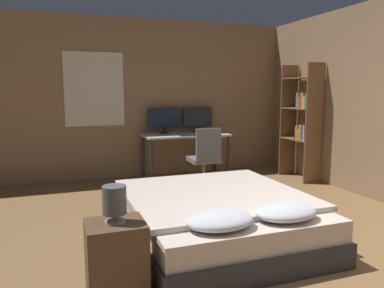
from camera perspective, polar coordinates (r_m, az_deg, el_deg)
ground_plane at (r=3.28m, az=21.03°, el=-19.41°), size 20.00×20.00×0.00m
wall_back at (r=6.73m, az=-3.16°, el=6.93°), size 12.00×0.08×2.70m
bed at (r=3.81m, az=3.91°, el=-11.07°), size 1.72×1.98×0.55m
nightstand at (r=2.88m, az=-11.48°, el=-16.88°), size 0.42×0.37×0.56m
bedside_lamp at (r=2.72m, az=-11.74°, el=-8.50°), size 0.17×0.17×0.27m
desk at (r=6.44m, az=-1.01°, el=0.74°), size 1.46×0.67×0.75m
monitor_left at (r=6.53m, az=-4.29°, el=3.82°), size 0.56×0.16×0.43m
monitor_right at (r=6.73m, az=0.86°, el=3.96°), size 0.56×0.16×0.43m
keyboard at (r=6.21m, az=-0.31°, el=1.38°), size 0.36×0.13×0.02m
computer_mouse at (r=6.30m, az=1.98°, el=1.56°), size 0.07×0.05×0.04m
office_chair at (r=5.86m, az=1.98°, el=-2.98°), size 0.52×0.52×0.93m
bookshelf at (r=6.50m, az=16.65°, el=3.90°), size 0.33×0.73×1.93m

